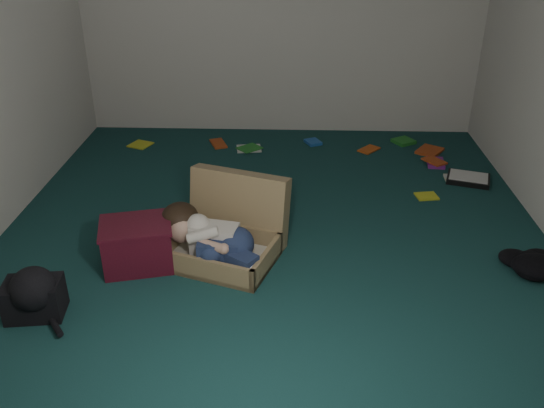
{
  "coord_description": "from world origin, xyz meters",
  "views": [
    {
      "loc": [
        0.13,
        -3.61,
        2.16
      ],
      "look_at": [
        0.0,
        -0.15,
        0.35
      ],
      "focal_mm": 38.0,
      "sensor_mm": 36.0,
      "label": 1
    }
  ],
  "objects": [
    {
      "name": "floor",
      "position": [
        0.0,
        0.0,
        0.0
      ],
      "size": [
        4.5,
        4.5,
        0.0
      ],
      "primitive_type": "plane",
      "color": "#143B3A",
      "rests_on": "ground"
    },
    {
      "name": "wall_back",
      "position": [
        0.0,
        2.25,
        1.3
      ],
      "size": [
        4.5,
        0.0,
        4.5
      ],
      "primitive_type": "plane",
      "rotation": [
        1.57,
        0.0,
        0.0
      ],
      "color": "silver",
      "rests_on": "ground"
    },
    {
      "name": "wall_front",
      "position": [
        0.0,
        -2.25,
        1.3
      ],
      "size": [
        4.5,
        0.0,
        4.5
      ],
      "primitive_type": "plane",
      "rotation": [
        -1.57,
        0.0,
        0.0
      ],
      "color": "silver",
      "rests_on": "ground"
    },
    {
      "name": "suitcase",
      "position": [
        -0.3,
        -0.2,
        0.16
      ],
      "size": [
        0.9,
        0.89,
        0.53
      ],
      "rotation": [
        0.0,
        0.0,
        -0.33
      ],
      "color": "#957C52",
      "rests_on": "floor"
    },
    {
      "name": "person",
      "position": [
        -0.41,
        -0.36,
        0.2
      ],
      "size": [
        0.71,
        0.55,
        0.33
      ],
      "rotation": [
        0.0,
        0.0,
        -0.33
      ],
      "color": "silver",
      "rests_on": "suitcase"
    },
    {
      "name": "maroon_bin",
      "position": [
        -0.88,
        -0.4,
        0.16
      ],
      "size": [
        0.54,
        0.46,
        0.32
      ],
      "rotation": [
        0.0,
        0.0,
        0.25
      ],
      "color": "#490E1C",
      "rests_on": "floor"
    },
    {
      "name": "backpack",
      "position": [
        -1.36,
        -0.94,
        0.12
      ],
      "size": [
        0.44,
        0.37,
        0.24
      ],
      "primitive_type": null,
      "rotation": [
        0.0,
        0.0,
        0.13
      ],
      "color": "black",
      "rests_on": "floor"
    },
    {
      "name": "clothing_pile",
      "position": [
        1.7,
        -0.38,
        0.06
      ],
      "size": [
        0.45,
        0.39,
        0.13
      ],
      "primitive_type": null,
      "rotation": [
        0.0,
        0.0,
        -0.19
      ],
      "color": "black",
      "rests_on": "floor"
    },
    {
      "name": "paper_tray",
      "position": [
        1.68,
        1.02,
        0.02
      ],
      "size": [
        0.42,
        0.36,
        0.05
      ],
      "rotation": [
        0.0,
        0.0,
        -0.31
      ],
      "color": "black",
      "rests_on": "floor"
    },
    {
      "name": "book_scatter",
      "position": [
        0.6,
        1.55,
        0.01
      ],
      "size": [
        3.19,
        1.43,
        0.02
      ],
      "color": "#CED625",
      "rests_on": "floor"
    }
  ]
}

